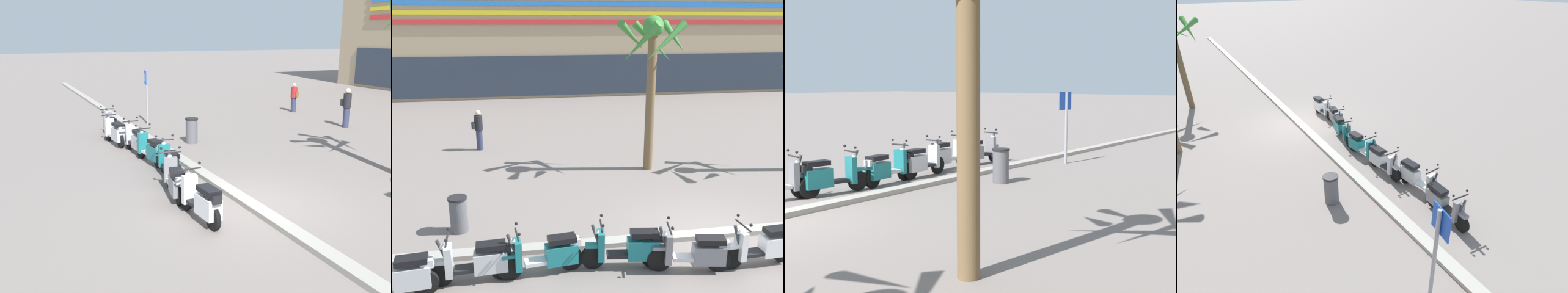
# 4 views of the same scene
# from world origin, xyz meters

# --- Properties ---
(scooter_grey_second_in_line) EXTENTS (1.79, 0.56, 1.17)m
(scooter_grey_second_in_line) POSITION_xyz_m (-8.68, -1.22, 0.44)
(scooter_grey_second_in_line) COLOR black
(scooter_grey_second_in_line) RESTS_ON ground
(scooter_silver_lead_nearest) EXTENTS (1.87, 0.56, 1.17)m
(scooter_silver_lead_nearest) POSITION_xyz_m (-7.21, -1.38, 0.46)
(scooter_silver_lead_nearest) COLOR black
(scooter_silver_lead_nearest) RESTS_ON ground
(scooter_silver_mid_front) EXTENTS (1.75, 0.56, 1.17)m
(scooter_silver_mid_front) POSITION_xyz_m (-5.70, -1.04, 0.46)
(scooter_silver_mid_front) COLOR black
(scooter_silver_mid_front) RESTS_ON ground
(scooter_teal_gap_after_mid) EXTENTS (1.84, 0.59, 1.17)m
(scooter_teal_gap_after_mid) POSITION_xyz_m (-4.26, -0.99, 0.45)
(scooter_teal_gap_after_mid) COLOR black
(scooter_teal_gap_after_mid) RESTS_ON ground
(scooter_teal_last_in_row) EXTENTS (1.83, 0.60, 1.17)m
(scooter_teal_last_in_row) POSITION_xyz_m (-2.48, -1.05, 0.47)
(scooter_teal_last_in_row) COLOR black
(scooter_teal_last_in_row) RESTS_ON ground
(crossing_sign) EXTENTS (0.59, 0.17, 2.40)m
(crossing_sign) POSITION_xyz_m (-10.62, 0.92, 1.50)
(crossing_sign) COLOR #939399
(crossing_sign) RESTS_ON ground
(litter_bin) EXTENTS (0.48, 0.48, 0.95)m
(litter_bin) POSITION_xyz_m (-6.37, 1.29, 0.48)
(litter_bin) COLOR #56565B
(litter_bin) RESTS_ON ground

